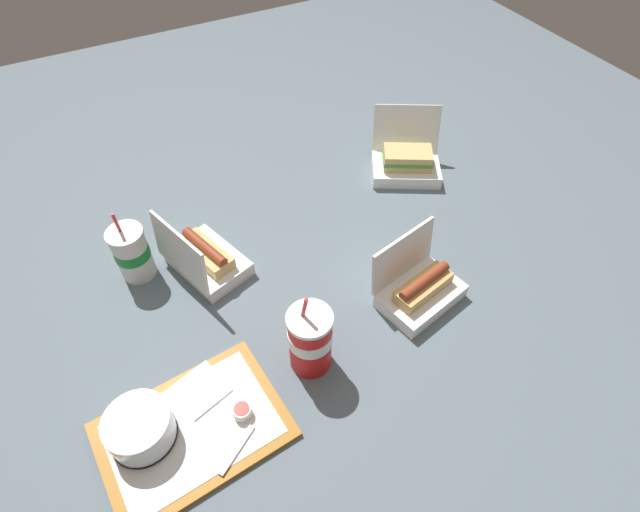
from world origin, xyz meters
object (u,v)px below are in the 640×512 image
(plastic_fork, at_px, (237,450))
(soda_cup_back, at_px, (132,253))
(food_tray, at_px, (193,430))
(clamshell_hotdog_front, at_px, (204,258))
(clamshell_sandwich_center, at_px, (406,161))
(ketchup_cup, at_px, (242,411))
(cake_container, at_px, (140,429))
(soda_cup_right, at_px, (310,339))
(clamshell_hotdog_back, at_px, (419,288))

(plastic_fork, relative_size, soda_cup_back, 0.52)
(food_tray, xyz_separation_m, clamshell_hotdog_front, (-0.17, -0.41, 0.04))
(clamshell_sandwich_center, bearing_deg, ketchup_cup, 34.16)
(food_tray, xyz_separation_m, soda_cup_back, (-0.01, -0.48, 0.07))
(cake_container, bearing_deg, soda_cup_right, -179.72)
(soda_cup_back, bearing_deg, ketchup_cup, 100.59)
(clamshell_hotdog_back, xyz_separation_m, clamshell_sandwich_center, (-0.25, -0.43, 0.00))
(ketchup_cup, relative_size, soda_cup_right, 0.17)
(food_tray, xyz_separation_m, plastic_fork, (-0.06, 0.08, 0.01))
(clamshell_hotdog_back, height_order, soda_cup_right, soda_cup_right)
(clamshell_hotdog_front, distance_m, soda_cup_right, 0.39)
(ketchup_cup, bearing_deg, clamshell_hotdog_back, -170.48)
(ketchup_cup, bearing_deg, cake_container, -14.42)
(plastic_fork, xyz_separation_m, clamshell_hotdog_front, (-0.11, -0.49, 0.03))
(food_tray, height_order, clamshell_hotdog_back, clamshell_hotdog_back)
(food_tray, xyz_separation_m, clamshell_sandwich_center, (-0.86, -0.50, 0.04))
(plastic_fork, relative_size, clamshell_hotdog_back, 0.48)
(ketchup_cup, height_order, soda_cup_right, soda_cup_right)
(plastic_fork, height_order, soda_cup_right, soda_cup_right)
(ketchup_cup, xyz_separation_m, clamshell_hotdog_front, (-0.07, -0.42, 0.01))
(soda_cup_right, bearing_deg, plastic_fork, 27.53)
(ketchup_cup, xyz_separation_m, soda_cup_back, (0.09, -0.49, 0.05))
(food_tray, distance_m, clamshell_hotdog_back, 0.61)
(ketchup_cup, height_order, clamshell_hotdog_front, clamshell_hotdog_front)
(soda_cup_back, bearing_deg, soda_cup_right, 122.17)
(clamshell_sandwich_center, bearing_deg, cake_container, 26.00)
(ketchup_cup, height_order, soda_cup_back, soda_cup_back)
(food_tray, relative_size, clamshell_sandwich_center, 1.41)
(plastic_fork, distance_m, clamshell_hotdog_front, 0.50)
(ketchup_cup, relative_size, clamshell_hotdog_back, 0.17)
(clamshell_hotdog_back, bearing_deg, clamshell_sandwich_center, -120.62)
(clamshell_hotdog_front, height_order, soda_cup_right, soda_cup_right)
(cake_container, relative_size, clamshell_sandwich_center, 0.49)
(ketchup_cup, xyz_separation_m, soda_cup_right, (-0.19, -0.05, 0.06))
(clamshell_hotdog_back, distance_m, clamshell_sandwich_center, 0.50)
(ketchup_cup, distance_m, clamshell_hotdog_front, 0.43)
(cake_container, xyz_separation_m, clamshell_hotdog_front, (-0.26, -0.37, -0.01))
(food_tray, bearing_deg, clamshell_hotdog_front, -112.79)
(clamshell_hotdog_front, height_order, clamshell_hotdog_back, clamshell_hotdog_front)
(clamshell_sandwich_center, height_order, soda_cup_back, soda_cup_back)
(clamshell_hotdog_front, height_order, clamshell_sandwich_center, clamshell_hotdog_front)
(soda_cup_right, bearing_deg, clamshell_hotdog_back, -174.13)
(plastic_fork, xyz_separation_m, clamshell_sandwich_center, (-0.80, -0.58, 0.03))
(soda_cup_back, relative_size, soda_cup_right, 0.90)
(ketchup_cup, height_order, clamshell_hotdog_back, clamshell_hotdog_back)
(plastic_fork, bearing_deg, soda_cup_right, 174.35)
(plastic_fork, xyz_separation_m, clamshell_hotdog_back, (-0.54, -0.15, 0.03))
(food_tray, bearing_deg, soda_cup_back, -91.34)
(food_tray, height_order, clamshell_sandwich_center, clamshell_sandwich_center)
(clamshell_hotdog_front, xyz_separation_m, soda_cup_right, (-0.12, 0.37, 0.05))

